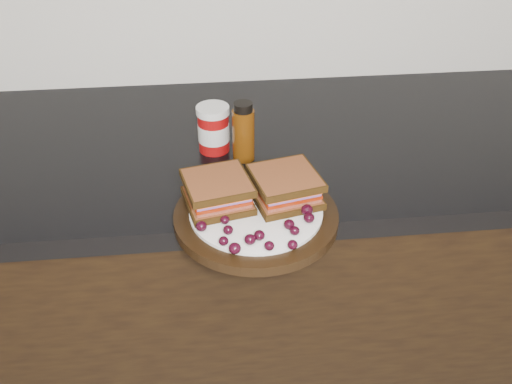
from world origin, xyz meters
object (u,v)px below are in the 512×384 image
Objects in this scene: condiment_jar at (214,129)px; sandwich_left at (218,192)px; oil_bottle at (243,131)px; plate at (256,216)px.

sandwich_left is at bearing -90.67° from condiment_jar.
oil_bottle is (0.06, -0.04, 0.01)m from condiment_jar.
oil_bottle reaches higher than plate.
oil_bottle reaches higher than sandwich_left.
condiment_jar is at bearing 103.75° from plate.
sandwich_left is 0.88× the size of oil_bottle.
oil_bottle reaches higher than condiment_jar.
condiment_jar is 0.07m from oil_bottle.
plate is 0.08m from sandwich_left.
sandwich_left is at bearing -108.13° from oil_bottle.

